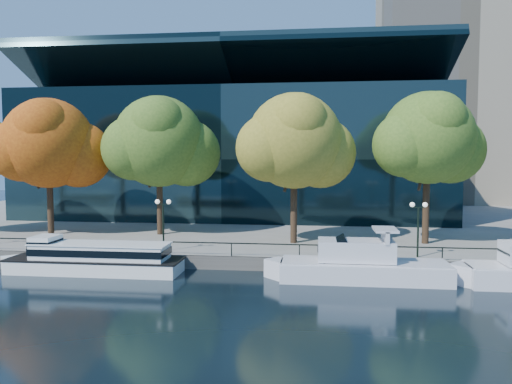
# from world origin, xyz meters

# --- Properties ---
(ground) EXTENTS (160.00, 160.00, 0.00)m
(ground) POSITION_xyz_m (0.00, 0.00, 0.00)
(ground) COLOR black
(ground) RESTS_ON ground
(promenade) EXTENTS (90.00, 67.08, 1.00)m
(promenade) POSITION_xyz_m (0.00, 36.38, 0.50)
(promenade) COLOR slate
(promenade) RESTS_ON ground
(railing) EXTENTS (88.20, 0.08, 0.99)m
(railing) POSITION_xyz_m (0.00, 3.25, 1.94)
(railing) COLOR black
(railing) RESTS_ON promenade
(convention_building) EXTENTS (50.00, 24.57, 21.43)m
(convention_building) POSITION_xyz_m (-4.00, 31.79, 8.51)
(convention_building) COLOR black
(convention_building) RESTS_ON ground
(office_tower) EXTENTS (22.50, 22.50, 65.90)m
(office_tower) POSITION_xyz_m (28.00, 55.00, 33.02)
(office_tower) COLOR gray
(office_tower) RESTS_ON ground
(tour_boat) EXTENTS (13.77, 3.07, 2.61)m
(tour_boat) POSITION_xyz_m (-9.88, 0.98, 1.11)
(tour_boat) COLOR white
(tour_boat) RESTS_ON ground
(cruiser_near) EXTENTS (12.37, 3.19, 3.58)m
(cruiser_near) POSITION_xyz_m (8.91, 0.96, 1.11)
(cruiser_near) COLOR silver
(cruiser_near) RESTS_ON ground
(tree_1) EXTENTS (10.44, 8.56, 12.72)m
(tree_1) POSITION_xyz_m (-18.42, 11.13, 9.37)
(tree_1) COLOR black
(tree_1) RESTS_ON promenade
(tree_2) EXTENTS (10.59, 8.69, 12.95)m
(tree_2) POSITION_xyz_m (-8.25, 12.48, 9.52)
(tree_2) COLOR black
(tree_2) RESTS_ON promenade
(tree_3) EXTENTS (10.07, 8.25, 12.66)m
(tree_3) POSITION_xyz_m (4.46, 9.41, 9.46)
(tree_3) COLOR black
(tree_3) RESTS_ON promenade
(tree_4) EXTENTS (9.63, 7.90, 12.73)m
(tree_4) POSITION_xyz_m (15.50, 10.44, 9.70)
(tree_4) COLOR black
(tree_4) RESTS_ON promenade
(lamp_1) EXTENTS (1.26, 0.36, 4.03)m
(lamp_1) POSITION_xyz_m (-5.57, 4.50, 3.98)
(lamp_1) COLOR black
(lamp_1) RESTS_ON promenade
(lamp_2) EXTENTS (1.26, 0.36, 4.03)m
(lamp_2) POSITION_xyz_m (13.56, 4.50, 3.98)
(lamp_2) COLOR black
(lamp_2) RESTS_ON promenade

